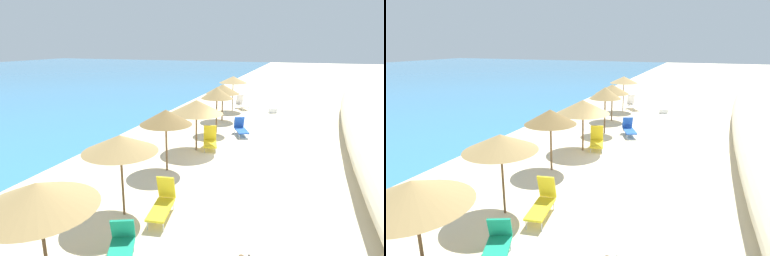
# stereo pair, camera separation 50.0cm
# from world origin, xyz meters

# --- Properties ---
(ground_plane) EXTENTS (160.00, 160.00, 0.00)m
(ground_plane) POSITION_xyz_m (0.00, 0.00, 0.00)
(ground_plane) COLOR beige
(beach_umbrella_0) EXTENTS (2.65, 2.65, 2.45)m
(beach_umbrella_0) POSITION_xyz_m (-9.62, 2.38, 2.15)
(beach_umbrella_0) COLOR brown
(beach_umbrella_0) RESTS_ON ground_plane
(beach_umbrella_1) EXTENTS (2.33, 2.33, 2.66)m
(beach_umbrella_1) POSITION_xyz_m (-6.50, 2.27, 2.40)
(beach_umbrella_1) COLOR brown
(beach_umbrella_1) RESTS_ON ground_plane
(beach_umbrella_2) EXTENTS (2.21, 2.21, 2.68)m
(beach_umbrella_2) POSITION_xyz_m (-2.69, 2.50, 2.36)
(beach_umbrella_2) COLOR brown
(beach_umbrella_2) RESTS_ON ground_plane
(beach_umbrella_3) EXTENTS (2.68, 2.68, 2.63)m
(beach_umbrella_3) POSITION_xyz_m (0.23, 2.17, 2.28)
(beach_umbrella_3) COLOR brown
(beach_umbrella_3) RESTS_ON ground_plane
(beach_umbrella_4) EXTENTS (1.91, 1.91, 2.83)m
(beach_umbrella_4) POSITION_xyz_m (3.68, 2.08, 2.48)
(beach_umbrella_4) COLOR brown
(beach_umbrella_4) RESTS_ON ground_plane
(beach_umbrella_5) EXTENTS (2.32, 2.32, 2.58)m
(beach_umbrella_5) POSITION_xyz_m (7.01, 2.59, 2.24)
(beach_umbrella_5) COLOR brown
(beach_umbrella_5) RESTS_ON ground_plane
(beach_umbrella_6) EXTENTS (2.21, 2.21, 2.79)m
(beach_umbrella_6) POSITION_xyz_m (10.53, 2.66, 2.53)
(beach_umbrella_6) COLOR brown
(beach_umbrella_6) RESTS_ON ground_plane
(lounge_chair_0) EXTENTS (1.62, 0.82, 1.20)m
(lounge_chair_0) POSITION_xyz_m (-6.18, 1.05, 0.50)
(lounge_chair_0) COLOR yellow
(lounge_chair_0) RESTS_ON ground_plane
(lounge_chair_1) EXTENTS (1.43, 1.03, 1.16)m
(lounge_chair_1) POSITION_xyz_m (0.77, 1.60, 0.46)
(lounge_chair_1) COLOR yellow
(lounge_chair_1) RESTS_ON ground_plane
(lounge_chair_2) EXTENTS (1.74, 1.23, 0.96)m
(lounge_chair_2) POSITION_xyz_m (-8.60, 1.06, 0.41)
(lounge_chair_2) COLOR #199972
(lounge_chair_2) RESTS_ON ground_plane
(lounge_chair_3) EXTENTS (1.60, 1.35, 1.17)m
(lounge_chair_3) POSITION_xyz_m (11.56, 2.10, 0.44)
(lounge_chair_3) COLOR white
(lounge_chair_3) RESTS_ON ground_plane
(lounge_chair_4) EXTENTS (1.67, 1.20, 1.02)m
(lounge_chair_4) POSITION_xyz_m (3.81, 0.60, 0.43)
(lounge_chair_4) COLOR blue
(lounge_chair_4) RESTS_ON ground_plane
(cooler_box) EXTENTS (0.61, 0.69, 0.36)m
(cooler_box) POSITION_xyz_m (10.82, -0.54, 0.18)
(cooler_box) COLOR white
(cooler_box) RESTS_ON ground_plane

